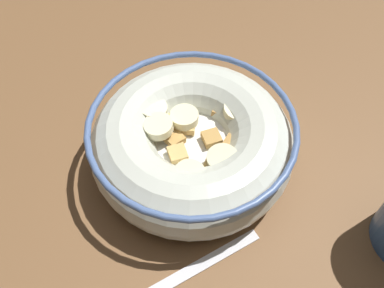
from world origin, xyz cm
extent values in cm
cube|color=brown|center=(0.00, 0.00, -1.00)|extent=(97.76, 97.76, 2.00)
cylinder|color=beige|center=(0.00, 0.00, 0.30)|extent=(10.36, 10.36, 0.60)
torus|color=beige|center=(0.00, 0.00, 3.07)|extent=(18.84, 18.84, 6.14)
torus|color=#4C6699|center=(0.00, 0.00, 5.84)|extent=(18.88, 18.88, 0.60)
cylinder|color=white|center=(0.00, 0.00, 3.27)|extent=(15.16, 15.16, 0.40)
cube|color=#AD7F42|center=(-1.22, -4.73, 3.73)|extent=(2.27, 2.27, 0.85)
cube|color=#B78947|center=(3.94, -5.15, 3.97)|extent=(2.27, 2.27, 0.86)
cube|color=#B78947|center=(0.68, 1.65, 3.99)|extent=(1.64, 1.62, 0.77)
cube|color=#AD7F42|center=(4.16, 1.96, 3.84)|extent=(2.23, 2.23, 0.75)
cube|color=tan|center=(-3.21, -1.92, 3.83)|extent=(2.25, 2.22, 0.92)
cube|color=tan|center=(1.16, -1.83, 3.95)|extent=(1.71, 1.65, 0.86)
cube|color=#AD7F42|center=(-2.08, 3.84, 3.94)|extent=(2.26, 2.27, 0.84)
cube|color=#AD7F42|center=(-5.41, 2.81, 3.81)|extent=(2.24, 2.24, 0.81)
cube|color=tan|center=(5.61, 0.45, 3.81)|extent=(2.27, 2.25, 0.87)
cube|color=#AD7F42|center=(0.88, 5.83, 3.93)|extent=(1.59, 1.61, 0.76)
cube|color=#AD7F42|center=(1.99, 3.13, 3.91)|extent=(2.25, 2.26, 0.86)
cube|color=#B78947|center=(3.10, 5.71, 4.01)|extent=(2.09, 2.12, 0.82)
cube|color=#B78947|center=(4.37, 3.58, 3.99)|extent=(2.24, 2.25, 0.83)
cube|color=tan|center=(-4.45, 1.11, 3.76)|extent=(2.15, 2.16, 0.81)
cube|color=tan|center=(3.59, 0.56, 3.84)|extent=(2.25, 2.25, 0.80)
cube|color=#B78947|center=(-0.55, -1.54, 3.89)|extent=(1.99, 2.02, 0.79)
cube|color=tan|center=(-1.44, -0.11, 3.99)|extent=(2.12, 2.11, 0.74)
cube|color=#AD7F42|center=(2.04, -4.70, 4.00)|extent=(2.26, 2.27, 0.85)
cylinder|color=#F4EABC|center=(1.83, 5.77, 4.85)|extent=(3.02, 3.00, 1.12)
cylinder|color=#F4EABC|center=(-1.47, -2.65, 5.12)|extent=(2.88, 2.94, 1.12)
cylinder|color=#F9EFC6|center=(-5.50, 1.31, 4.88)|extent=(3.45, 3.48, 1.50)
cylinder|color=beige|center=(4.34, -1.89, 5.10)|extent=(3.79, 3.74, 1.14)
cylinder|color=#F4EABC|center=(-3.59, -2.49, 5.06)|extent=(3.14, 3.22, 1.30)
cylinder|color=beige|center=(-0.92, 4.88, 4.68)|extent=(3.52, 3.51, 1.38)
cylinder|color=#F9EFC6|center=(3.63, -4.61, 4.88)|extent=(3.19, 3.18, 1.49)
cylinder|color=beige|center=(3.68, 1.34, 4.89)|extent=(3.73, 3.81, 1.40)
cylinder|color=beige|center=(-1.97, -0.29, 4.68)|extent=(2.75, 2.74, 0.99)
cube|color=silver|center=(10.14, -3.50, 0.18)|extent=(2.85, 12.16, 0.36)
camera|label=1|loc=(21.82, -8.42, 34.87)|focal=39.75mm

